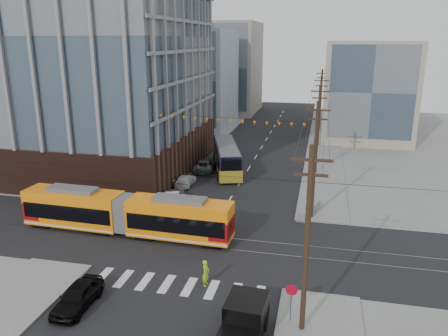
{
  "coord_description": "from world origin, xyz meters",
  "views": [
    {
      "loc": [
        8.87,
        -27.96,
        16.08
      ],
      "look_at": [
        0.73,
        8.1,
        5.24
      ],
      "focal_mm": 35.0,
      "sensor_mm": 36.0,
      "label": 1
    }
  ],
  "objects_px": {
    "city_bus": "(227,157)",
    "black_sedan": "(77,296)",
    "streetcar": "(125,214)",
    "pickup_truck": "(239,333)"
  },
  "relations": [
    {
      "from": "streetcar",
      "to": "city_bus",
      "type": "height_order",
      "value": "streetcar"
    },
    {
      "from": "streetcar",
      "to": "pickup_truck",
      "type": "bearing_deg",
      "value": -43.44
    },
    {
      "from": "city_bus",
      "to": "pickup_truck",
      "type": "distance_m",
      "value": 33.94
    },
    {
      "from": "black_sedan",
      "to": "pickup_truck",
      "type": "bearing_deg",
      "value": -9.61
    },
    {
      "from": "streetcar",
      "to": "black_sedan",
      "type": "bearing_deg",
      "value": -78.87
    },
    {
      "from": "city_bus",
      "to": "black_sedan",
      "type": "relative_size",
      "value": 2.83
    },
    {
      "from": "city_bus",
      "to": "pickup_truck",
      "type": "relative_size",
      "value": 2.04
    },
    {
      "from": "streetcar",
      "to": "city_bus",
      "type": "distance_m",
      "value": 20.96
    },
    {
      "from": "streetcar",
      "to": "pickup_truck",
      "type": "distance_m",
      "value": 17.56
    },
    {
      "from": "pickup_truck",
      "to": "black_sedan",
      "type": "height_order",
      "value": "pickup_truck"
    }
  ]
}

